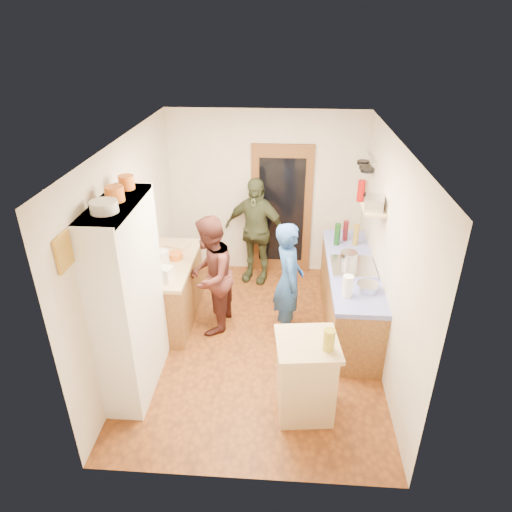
# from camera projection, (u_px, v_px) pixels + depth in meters

# --- Properties ---
(floor) EXTENTS (3.00, 4.00, 0.02)m
(floor) POSITION_uv_depth(u_px,v_px,m) (257.00, 342.00, 5.95)
(floor) COLOR brown
(floor) RESTS_ON ground
(ceiling) EXTENTS (3.00, 4.00, 0.02)m
(ceiling) POSITION_uv_depth(u_px,v_px,m) (257.00, 141.00, 4.73)
(ceiling) COLOR silver
(ceiling) RESTS_ON ground
(wall_back) EXTENTS (3.00, 0.02, 2.60)m
(wall_back) POSITION_uv_depth(u_px,v_px,m) (266.00, 194.00, 7.12)
(wall_back) COLOR beige
(wall_back) RESTS_ON ground
(wall_front) EXTENTS (3.00, 0.02, 2.60)m
(wall_front) POSITION_uv_depth(u_px,v_px,m) (240.00, 370.00, 3.56)
(wall_front) COLOR beige
(wall_front) RESTS_ON ground
(wall_left) EXTENTS (0.02, 4.00, 2.60)m
(wall_left) POSITION_uv_depth(u_px,v_px,m) (131.00, 249.00, 5.43)
(wall_left) COLOR beige
(wall_left) RESTS_ON ground
(wall_right) EXTENTS (0.02, 4.00, 2.60)m
(wall_right) POSITION_uv_depth(u_px,v_px,m) (388.00, 257.00, 5.25)
(wall_right) COLOR beige
(wall_right) RESTS_ON ground
(door_frame) EXTENTS (0.95, 0.06, 2.10)m
(door_frame) POSITION_uv_depth(u_px,v_px,m) (281.00, 211.00, 7.18)
(door_frame) COLOR brown
(door_frame) RESTS_ON ground
(door_glass) EXTENTS (0.70, 0.02, 1.70)m
(door_glass) POSITION_uv_depth(u_px,v_px,m) (281.00, 211.00, 7.15)
(door_glass) COLOR black
(door_glass) RESTS_ON door_frame
(hutch_body) EXTENTS (0.40, 1.20, 2.20)m
(hutch_body) POSITION_uv_depth(u_px,v_px,m) (129.00, 300.00, 4.81)
(hutch_body) COLOR white
(hutch_body) RESTS_ON ground
(hutch_top_shelf) EXTENTS (0.40, 1.14, 0.04)m
(hutch_top_shelf) POSITION_uv_depth(u_px,v_px,m) (115.00, 204.00, 4.31)
(hutch_top_shelf) COLOR white
(hutch_top_shelf) RESTS_ON hutch_body
(plate_stack) EXTENTS (0.25, 0.25, 0.10)m
(plate_stack) POSITION_uv_depth(u_px,v_px,m) (104.00, 207.00, 4.06)
(plate_stack) COLOR white
(plate_stack) RESTS_ON hutch_top_shelf
(orange_pot_a) EXTENTS (0.18, 0.18, 0.14)m
(orange_pot_a) POSITION_uv_depth(u_px,v_px,m) (115.00, 194.00, 4.30)
(orange_pot_a) COLOR orange
(orange_pot_a) RESTS_ON hutch_top_shelf
(orange_pot_b) EXTENTS (0.16, 0.16, 0.14)m
(orange_pot_b) POSITION_uv_depth(u_px,v_px,m) (126.00, 182.00, 4.60)
(orange_pot_b) COLOR orange
(orange_pot_b) RESTS_ON hutch_top_shelf
(left_counter_base) EXTENTS (0.60, 1.40, 0.85)m
(left_counter_base) POSITION_uv_depth(u_px,v_px,m) (172.00, 292.00, 6.22)
(left_counter_base) COLOR #A17233
(left_counter_base) RESTS_ON ground
(left_counter_top) EXTENTS (0.64, 1.44, 0.05)m
(left_counter_top) POSITION_uv_depth(u_px,v_px,m) (169.00, 263.00, 6.01)
(left_counter_top) COLOR tan
(left_counter_top) RESTS_ON left_counter_base
(toaster) EXTENTS (0.27, 0.22, 0.18)m
(toaster) POSITION_uv_depth(u_px,v_px,m) (163.00, 273.00, 5.54)
(toaster) COLOR white
(toaster) RESTS_ON left_counter_top
(kettle) EXTENTS (0.19, 0.19, 0.20)m
(kettle) POSITION_uv_depth(u_px,v_px,m) (162.00, 258.00, 5.87)
(kettle) COLOR white
(kettle) RESTS_ON left_counter_top
(orange_bowl) EXTENTS (0.23, 0.23, 0.09)m
(orange_bowl) POSITION_uv_depth(u_px,v_px,m) (176.00, 256.00, 6.05)
(orange_bowl) COLOR orange
(orange_bowl) RESTS_ON left_counter_top
(chopping_board) EXTENTS (0.35, 0.30, 0.02)m
(chopping_board) POSITION_uv_depth(u_px,v_px,m) (178.00, 245.00, 6.41)
(chopping_board) COLOR tan
(chopping_board) RESTS_ON left_counter_top
(right_counter_base) EXTENTS (0.60, 2.20, 0.84)m
(right_counter_base) POSITION_uv_depth(u_px,v_px,m) (349.00, 297.00, 6.12)
(right_counter_base) COLOR #A17233
(right_counter_base) RESTS_ON ground
(right_counter_top) EXTENTS (0.62, 2.22, 0.06)m
(right_counter_top) POSITION_uv_depth(u_px,v_px,m) (352.00, 268.00, 5.91)
(right_counter_top) COLOR #0A12B0
(right_counter_top) RESTS_ON right_counter_base
(hob) EXTENTS (0.55, 0.58, 0.04)m
(hob) POSITION_uv_depth(u_px,v_px,m) (353.00, 267.00, 5.83)
(hob) COLOR silver
(hob) RESTS_ON right_counter_top
(pot_on_hob) EXTENTS (0.22, 0.22, 0.14)m
(pot_on_hob) POSITION_uv_depth(u_px,v_px,m) (349.00, 257.00, 5.87)
(pot_on_hob) COLOR silver
(pot_on_hob) RESTS_ON hob
(bottle_a) EXTENTS (0.09, 0.09, 0.32)m
(bottle_a) POSITION_uv_depth(u_px,v_px,m) (337.00, 234.00, 6.37)
(bottle_a) COLOR #143F14
(bottle_a) RESTS_ON right_counter_top
(bottle_b) EXTENTS (0.08, 0.08, 0.30)m
(bottle_b) POSITION_uv_depth(u_px,v_px,m) (345.00, 231.00, 6.51)
(bottle_b) COLOR #591419
(bottle_b) RESTS_ON right_counter_top
(bottle_c) EXTENTS (0.09, 0.09, 0.31)m
(bottle_c) POSITION_uv_depth(u_px,v_px,m) (356.00, 235.00, 6.36)
(bottle_c) COLOR olive
(bottle_c) RESTS_ON right_counter_top
(paper_towel) EXTENTS (0.16, 0.16, 0.26)m
(paper_towel) POSITION_uv_depth(u_px,v_px,m) (348.00, 286.00, 5.19)
(paper_towel) COLOR white
(paper_towel) RESTS_ON right_counter_top
(mixing_bowl) EXTENTS (0.30, 0.30, 0.10)m
(mixing_bowl) POSITION_uv_depth(u_px,v_px,m) (367.00, 287.00, 5.33)
(mixing_bowl) COLOR silver
(mixing_bowl) RESTS_ON right_counter_top
(island_base) EXTENTS (0.61, 0.61, 0.86)m
(island_base) POSITION_uv_depth(u_px,v_px,m) (305.00, 379.00, 4.72)
(island_base) COLOR tan
(island_base) RESTS_ON ground
(island_top) EXTENTS (0.69, 0.69, 0.05)m
(island_top) POSITION_uv_depth(u_px,v_px,m) (308.00, 344.00, 4.50)
(island_top) COLOR tan
(island_top) RESTS_ON island_base
(cutting_board) EXTENTS (0.38, 0.32, 0.02)m
(cutting_board) POSITION_uv_depth(u_px,v_px,m) (302.00, 340.00, 4.54)
(cutting_board) COLOR white
(cutting_board) RESTS_ON island_top
(oil_jar) EXTENTS (0.12, 0.12, 0.23)m
(oil_jar) POSITION_uv_depth(u_px,v_px,m) (329.00, 340.00, 4.34)
(oil_jar) COLOR #AD9E2D
(oil_jar) RESTS_ON island_top
(pan_rail) EXTENTS (0.02, 0.65, 0.02)m
(pan_rail) POSITION_uv_depth(u_px,v_px,m) (371.00, 157.00, 6.25)
(pan_rail) COLOR silver
(pan_rail) RESTS_ON wall_right
(pan_hang_a) EXTENTS (0.18, 0.18, 0.05)m
(pan_hang_a) POSITION_uv_depth(u_px,v_px,m) (367.00, 170.00, 6.16)
(pan_hang_a) COLOR black
(pan_hang_a) RESTS_ON pan_rail
(pan_hang_b) EXTENTS (0.16, 0.16, 0.05)m
(pan_hang_b) POSITION_uv_depth(u_px,v_px,m) (365.00, 167.00, 6.35)
(pan_hang_b) COLOR black
(pan_hang_b) RESTS_ON pan_rail
(pan_hang_c) EXTENTS (0.17, 0.17, 0.05)m
(pan_hang_c) POSITION_uv_depth(u_px,v_px,m) (363.00, 162.00, 6.52)
(pan_hang_c) COLOR black
(pan_hang_c) RESTS_ON pan_rail
(wall_shelf) EXTENTS (0.26, 0.42, 0.03)m
(wall_shelf) POSITION_uv_depth(u_px,v_px,m) (373.00, 210.00, 5.47)
(wall_shelf) COLOR tan
(wall_shelf) RESTS_ON wall_right
(radio) EXTENTS (0.27, 0.34, 0.15)m
(radio) POSITION_uv_depth(u_px,v_px,m) (374.00, 203.00, 5.43)
(radio) COLOR silver
(radio) RESTS_ON wall_shelf
(ext_bracket) EXTENTS (0.06, 0.10, 0.04)m
(ext_bracket) POSITION_uv_depth(u_px,v_px,m) (365.00, 194.00, 6.68)
(ext_bracket) COLOR black
(ext_bracket) RESTS_ON wall_right
(fire_extinguisher) EXTENTS (0.11, 0.11, 0.32)m
(fire_extinguisher) POSITION_uv_depth(u_px,v_px,m) (361.00, 191.00, 6.67)
(fire_extinguisher) COLOR red
(fire_extinguisher) RESTS_ON wall_right
(picture_frame) EXTENTS (0.03, 0.25, 0.30)m
(picture_frame) POSITION_uv_depth(u_px,v_px,m) (64.00, 252.00, 3.72)
(picture_frame) COLOR gold
(picture_frame) RESTS_ON wall_left
(person_hob) EXTENTS (0.45, 0.62, 1.58)m
(person_hob) POSITION_uv_depth(u_px,v_px,m) (291.00, 282.00, 5.75)
(person_hob) COLOR #22478D
(person_hob) RESTS_ON ground
(person_left) EXTENTS (0.70, 0.85, 1.61)m
(person_left) POSITION_uv_depth(u_px,v_px,m) (213.00, 275.00, 5.88)
(person_left) COLOR #4C231F
(person_left) RESTS_ON ground
(person_back) EXTENTS (1.07, 0.70, 1.69)m
(person_back) POSITION_uv_depth(u_px,v_px,m) (256.00, 231.00, 6.99)
(person_back) COLOR #353B25
(person_back) RESTS_ON ground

